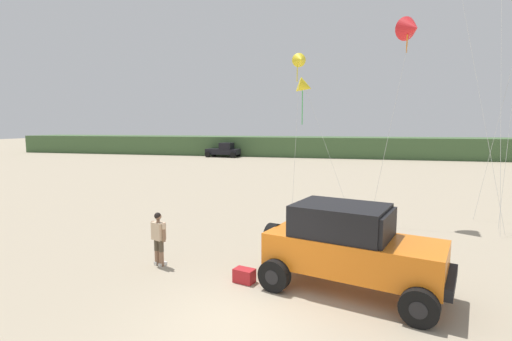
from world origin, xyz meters
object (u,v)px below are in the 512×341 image
object	(u,v)px
kite_green_box	(305,87)
cooler_box	(244,276)
distant_pickup	(224,150)
kite_orange_streamer	(411,28)
person_watching	(159,236)
jeep	(350,246)
kite_blue_swept	(300,60)

from	to	relation	value
kite_green_box	cooler_box	bearing A→B (deg)	-89.67
cooler_box	kite_green_box	size ratio (longest dim) A/B	0.08
distant_pickup	kite_orange_streamer	xyz separation A→B (m)	(19.50, -32.10, 7.50)
distant_pickup	person_watching	bearing A→B (deg)	-73.92
cooler_box	distant_pickup	world-z (taller)	distant_pickup
jeep	kite_orange_streamer	bearing A→B (deg)	74.29
kite_blue_swept	kite_green_box	xyz separation A→B (m)	(0.08, 1.82, -1.29)
kite_orange_streamer	kite_green_box	bearing A→B (deg)	132.88
kite_blue_swept	kite_green_box	bearing A→B (deg)	87.44
cooler_box	kite_green_box	bearing A→B (deg)	105.41
kite_green_box	jeep	bearing A→B (deg)	-78.13
kite_green_box	distant_pickup	bearing A→B (deg)	118.36
jeep	cooler_box	size ratio (longest dim) A/B	8.96
jeep	distant_pickup	bearing A→B (deg)	113.13
cooler_box	kite_orange_streamer	bearing A→B (deg)	73.58
kite_blue_swept	kite_green_box	world-z (taller)	kite_blue_swept
person_watching	kite_orange_streamer	xyz separation A→B (m)	(8.02, 7.73, 7.50)
kite_orange_streamer	kite_blue_swept	xyz separation A→B (m)	(-5.27, 3.77, -0.50)
person_watching	kite_green_box	size ratio (longest dim) A/B	0.23
cooler_box	distant_pickup	xyz separation A→B (m)	(-14.39, 40.45, 0.75)
distant_pickup	kite_blue_swept	distance (m)	32.47
person_watching	kite_green_box	distance (m)	14.77
jeep	kite_blue_swept	distance (m)	14.04
cooler_box	kite_orange_streamer	size ratio (longest dim) A/B	0.06
person_watching	kite_orange_streamer	size ratio (longest dim) A/B	0.18
cooler_box	kite_orange_streamer	world-z (taller)	kite_orange_streamer
kite_orange_streamer	kite_blue_swept	world-z (taller)	kite_orange_streamer
jeep	person_watching	size ratio (longest dim) A/B	3.01
jeep	kite_orange_streamer	distance (m)	11.16
cooler_box	kite_blue_swept	world-z (taller)	kite_blue_swept
jeep	person_watching	world-z (taller)	jeep
cooler_box	kite_blue_swept	bearing A→B (deg)	105.85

